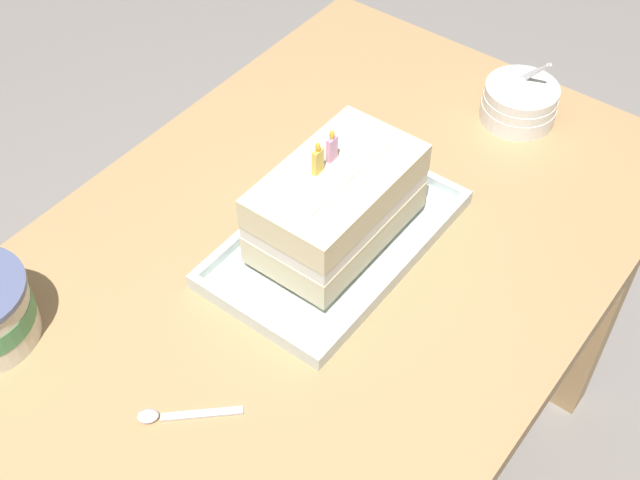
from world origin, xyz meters
The scene contains 5 objects.
dining_table centered at (0.00, 0.00, 0.61)m, with size 1.17×0.73×0.72m.
foil_tray centered at (0.06, -0.01, 0.72)m, with size 0.37×0.22×0.02m.
birthday_cake centered at (0.06, -0.01, 0.80)m, with size 0.24×0.14×0.16m.
bowl_stack centered at (0.46, -0.08, 0.75)m, with size 0.12×0.12×0.11m.
serving_spoon_near_tray centered at (-0.29, -0.02, 0.72)m, with size 0.10×0.10×0.01m.
Camera 1 is at (-0.59, -0.48, 1.60)m, focal length 47.54 mm.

